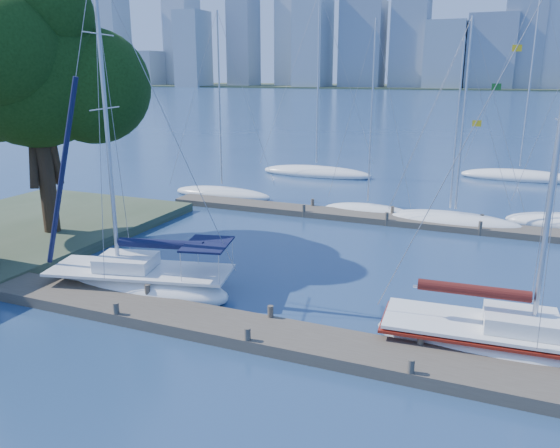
% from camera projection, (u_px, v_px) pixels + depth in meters
% --- Properties ---
extents(ground, '(700.00, 700.00, 0.00)m').
position_uv_depth(ground, '(260.00, 339.00, 17.83)').
color(ground, navy).
rests_on(ground, ground).
extents(near_dock, '(26.00, 2.00, 0.40)m').
position_uv_depth(near_dock, '(260.00, 333.00, 17.78)').
color(near_dock, '#4B4337').
rests_on(near_dock, ground).
extents(far_dock, '(30.00, 1.80, 0.36)m').
position_uv_depth(far_dock, '(407.00, 221.00, 31.30)').
color(far_dock, '#4B4337').
rests_on(far_dock, ground).
extents(far_shore, '(800.00, 100.00, 1.50)m').
position_uv_depth(far_shore, '(498.00, 88.00, 302.82)').
color(far_shore, '#38472D').
rests_on(far_shore, ground).
extents(tree, '(10.01, 9.12, 13.02)m').
position_uv_depth(tree, '(34.00, 66.00, 25.94)').
color(tree, '#312016').
rests_on(tree, ground).
extents(sailboat_navy, '(8.14, 4.23, 12.76)m').
position_uv_depth(sailboat_navy, '(140.00, 266.00, 21.52)').
color(sailboat_navy, white).
rests_on(sailboat_navy, ground).
extents(sailboat_maroon, '(7.74, 2.96, 12.75)m').
position_uv_depth(sailboat_maroon, '(502.00, 321.00, 16.69)').
color(sailboat_maroon, white).
rests_on(sailboat_maroon, ground).
extents(bg_boat_0, '(7.57, 4.52, 12.60)m').
position_uv_depth(bg_boat_0, '(222.00, 193.00, 38.19)').
color(bg_boat_0, white).
rests_on(bg_boat_0, ground).
extents(bg_boat_1, '(5.75, 2.93, 11.66)m').
position_uv_depth(bg_boat_1, '(368.00, 210.00, 33.50)').
color(bg_boat_1, white).
rests_on(bg_boat_1, ground).
extents(bg_boat_2, '(7.26, 4.59, 10.57)m').
position_uv_depth(bg_boat_2, '(449.00, 219.00, 31.61)').
color(bg_boat_2, white).
rests_on(bg_boat_2, ground).
extents(bg_boat_3, '(7.74, 4.03, 11.57)m').
position_uv_depth(bg_boat_3, '(454.00, 222.00, 30.84)').
color(bg_boat_3, white).
rests_on(bg_boat_3, ground).
extents(bg_boat_6, '(9.79, 5.72, 14.94)m').
position_uv_depth(bg_boat_6, '(316.00, 172.00, 45.97)').
color(bg_boat_6, white).
rests_on(bg_boat_6, ground).
extents(bg_boat_7, '(9.22, 3.60, 15.72)m').
position_uv_depth(bg_boat_7, '(519.00, 176.00, 44.22)').
color(bg_boat_7, white).
rests_on(bg_boat_7, ground).
extents(skyline, '(502.94, 51.31, 115.98)m').
position_uv_depth(skyline, '(556.00, 13.00, 258.49)').
color(skyline, gray).
rests_on(skyline, ground).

